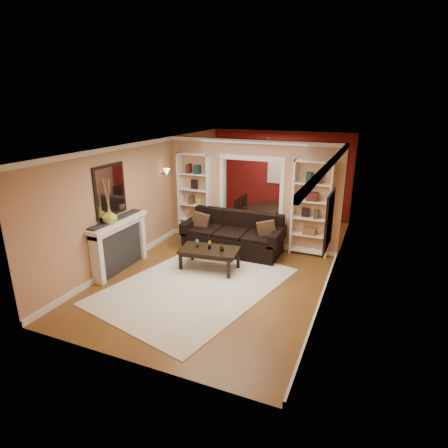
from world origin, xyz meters
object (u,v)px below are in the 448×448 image
at_px(coffee_table, 209,259).
at_px(bookshelf_left, 195,196).
at_px(sofa, 233,233).
at_px(fireplace, 120,245).
at_px(dining_table, 265,217).
at_px(bookshelf_right, 311,209).

height_order(coffee_table, bookshelf_left, bookshelf_left).
relative_size(sofa, fireplace, 1.45).
xyz_separation_m(bookshelf_left, fireplace, (-0.54, -2.53, -0.57)).
relative_size(coffee_table, dining_table, 0.80).
xyz_separation_m(sofa, bookshelf_left, (-1.33, 0.58, 0.67)).
bearing_deg(bookshelf_left, bookshelf_right, 0.00).
xyz_separation_m(fireplace, dining_table, (2.05, 4.14, -0.30)).
relative_size(bookshelf_right, dining_table, 1.44).
xyz_separation_m(sofa, fireplace, (-1.87, -1.95, 0.10)).
height_order(bookshelf_left, bookshelf_right, same).
bearing_deg(bookshelf_left, coffee_table, -54.55).
xyz_separation_m(coffee_table, dining_table, (0.27, 3.35, 0.04)).
xyz_separation_m(coffee_table, fireplace, (-1.78, -0.79, 0.34)).
distance_m(bookshelf_right, fireplace, 4.47).
height_order(sofa, fireplace, fireplace).
bearing_deg(sofa, bookshelf_right, 18.15).
bearing_deg(dining_table, bookshelf_left, 136.87).
distance_m(sofa, bookshelf_right, 1.98).
bearing_deg(dining_table, bookshelf_right, -135.41).
height_order(sofa, bookshelf_left, bookshelf_left).
bearing_deg(coffee_table, fireplace, -163.98).
xyz_separation_m(bookshelf_left, bookshelf_right, (3.10, 0.00, 0.00)).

